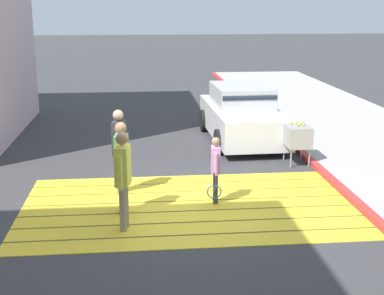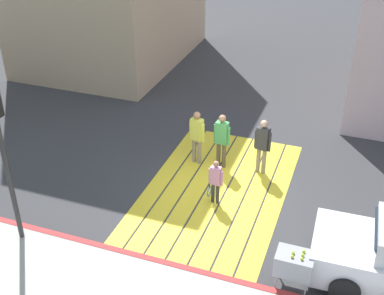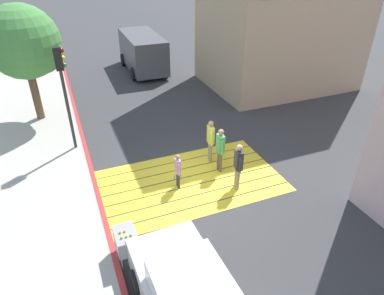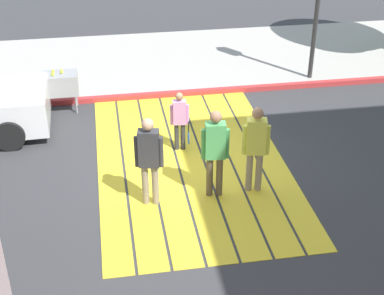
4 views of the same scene
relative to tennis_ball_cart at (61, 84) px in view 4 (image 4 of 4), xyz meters
name	(u,v)px [view 4 (image 4 of 4)]	position (x,y,z in m)	size (l,w,h in m)	color
ground_plane	(191,162)	(2.90, 2.65, -0.70)	(120.00, 120.00, 0.00)	#38383A
crosswalk_stripes	(191,161)	(2.90, 2.65, -0.69)	(6.40, 3.80, 0.01)	yellow
sidewalk_west	(159,61)	(-2.70, 2.65, -0.64)	(4.80, 40.00, 0.12)	#ADA8A0
curb_painted	(170,94)	(-0.35, 2.65, -0.63)	(0.16, 40.00, 0.13)	#BC3333
tennis_ball_cart	(61,84)	(0.00, 0.00, 0.00)	(0.56, 0.80, 1.02)	#99999E
pedestrian_adult_lead	(215,148)	(4.15, 2.89, 0.32)	(0.26, 0.51, 1.74)	brown
pedestrian_adult_trailing	(149,156)	(4.23, 1.69, 0.32)	(0.29, 0.50, 1.74)	gray
pedestrian_adult_side	(256,144)	(4.11, 3.65, 0.31)	(0.29, 0.50, 1.73)	gray
pedestrian_child_with_racket	(180,118)	(2.36, 2.51, 0.05)	(0.29, 0.41, 1.33)	#333338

